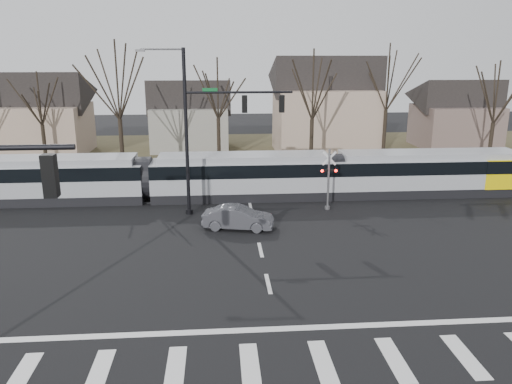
{
  "coord_description": "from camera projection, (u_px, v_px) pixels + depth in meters",
  "views": [
    {
      "loc": [
        -2.1,
        -18.05,
        9.68
      ],
      "look_at": [
        0.0,
        9.0,
        2.3
      ],
      "focal_mm": 35.0,
      "sensor_mm": 36.0,
      "label": 1
    }
  ],
  "objects": [
    {
      "name": "house_a",
      "position": [
        39.0,
        110.0,
        50.11
      ],
      "size": [
        9.72,
        8.64,
        8.6
      ],
      "color": "gray",
      "rests_on": "ground"
    },
    {
      "name": "crosswalk",
      "position": [
        287.0,
        364.0,
        16.21
      ],
      "size": [
        27.0,
        2.6,
        0.01
      ],
      "color": "silver",
      "rests_on": "ground"
    },
    {
      "name": "grass_verge",
      "position": [
        239.0,
        155.0,
        50.85
      ],
      "size": [
        140.0,
        28.0,
        0.01
      ],
      "primitive_type": "cube",
      "color": "#38331E",
      "rests_on": "ground"
    },
    {
      "name": "house_b",
      "position": [
        190.0,
        112.0,
        53.28
      ],
      "size": [
        8.64,
        7.56,
        7.65
      ],
      "color": "gray",
      "rests_on": "ground"
    },
    {
      "name": "lane_dashes",
      "position": [
        248.0,
        197.0,
        35.45
      ],
      "size": [
        0.18,
        30.0,
        0.01
      ],
      "color": "silver",
      "rests_on": "ground"
    },
    {
      "name": "house_c",
      "position": [
        325.0,
        102.0,
        51.11
      ],
      "size": [
        10.8,
        8.64,
        10.1
      ],
      "color": "gray",
      "rests_on": "ground"
    },
    {
      "name": "house_d",
      "position": [
        456.0,
        111.0,
        54.48
      ],
      "size": [
        8.64,
        7.56,
        7.65
      ],
      "color": "brown",
      "rests_on": "ground"
    },
    {
      "name": "tree_row",
      "position": [
        264.0,
        112.0,
        43.91
      ],
      "size": [
        59.2,
        7.2,
        10.0
      ],
      "color": "black",
      "rests_on": "ground"
    },
    {
      "name": "stop_line",
      "position": [
        279.0,
        329.0,
        18.33
      ],
      "size": [
        28.0,
        0.35,
        0.01
      ],
      "primitive_type": "cube",
      "color": "silver",
      "rests_on": "ground"
    },
    {
      "name": "tram",
      "position": [
        241.0,
        174.0,
        34.97
      ],
      "size": [
        41.14,
        3.05,
        3.12
      ],
      "color": "gray",
      "rests_on": "ground"
    },
    {
      "name": "ground",
      "position": [
        273.0,
        305.0,
        20.06
      ],
      "size": [
        140.0,
        140.0,
        0.0
      ],
      "primitive_type": "plane",
      "color": "black"
    },
    {
      "name": "sedan",
      "position": [
        238.0,
        218.0,
        28.85
      ],
      "size": [
        3.03,
        4.64,
        1.34
      ],
      "primitive_type": "imported",
      "rotation": [
        0.0,
        0.0,
        1.37
      ],
      "color": "#424248",
      "rests_on": "ground"
    },
    {
      "name": "signal_pole_far",
      "position": [
        212.0,
        124.0,
        30.41
      ],
      "size": [
        9.28,
        0.44,
        10.2
      ],
      "color": "black",
      "rests_on": "ground"
    },
    {
      "name": "rail_crossing_signal",
      "position": [
        328.0,
        181.0,
        32.25
      ],
      "size": [
        1.08,
        0.36,
        4.0
      ],
      "color": "#59595B",
      "rests_on": "ground"
    },
    {
      "name": "rail_pair",
      "position": [
        249.0,
        198.0,
        35.25
      ],
      "size": [
        90.0,
        1.52,
        0.06
      ],
      "color": "#59595E",
      "rests_on": "ground"
    }
  ]
}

